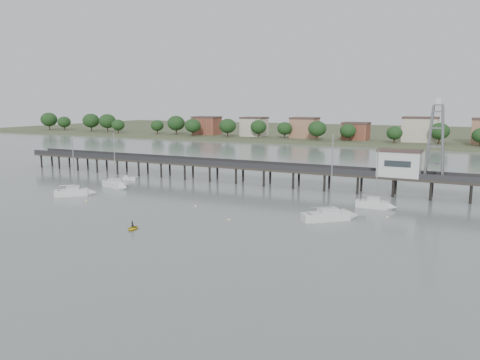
# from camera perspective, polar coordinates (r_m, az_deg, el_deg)

# --- Properties ---
(ground_plane) EXTENTS (500.00, 500.00, 0.00)m
(ground_plane) POSITION_cam_1_polar(r_m,az_deg,el_deg) (55.46, -18.10, -10.72)
(ground_plane) COLOR slate
(ground_plane) RESTS_ON ground
(pier) EXTENTS (150.00, 5.00, 5.50)m
(pier) POSITION_cam_1_polar(r_m,az_deg,el_deg) (104.83, 5.08, 1.29)
(pier) COLOR #2D2823
(pier) RESTS_ON ground
(pier_building) EXTENTS (8.40, 5.40, 5.30)m
(pier_building) POSITION_cam_1_polar(r_m,az_deg,el_deg) (98.47, 18.83, 1.97)
(pier_building) COLOR silver
(pier_building) RESTS_ON ground
(lattice_tower) EXTENTS (3.20, 3.20, 15.50)m
(lattice_tower) POSITION_cam_1_polar(r_m,az_deg,el_deg) (97.46, 22.77, 4.29)
(lattice_tower) COLOR slate
(lattice_tower) RESTS_ON ground
(sailboat_b) EXTENTS (7.93, 4.33, 12.64)m
(sailboat_b) POSITION_cam_1_polar(r_m,az_deg,el_deg) (106.08, -14.70, -0.61)
(sailboat_b) COLOR silver
(sailboat_b) RESTS_ON ground
(sailboat_c) EXTENTS (8.41, 7.73, 14.59)m
(sailboat_c) POSITION_cam_1_polar(r_m,az_deg,el_deg) (76.93, 11.65, -4.29)
(sailboat_c) COLOR silver
(sailboat_c) RESTS_ON ground
(sailboat_a) EXTENTS (7.05, 6.54, 12.40)m
(sailboat_a) POSITION_cam_1_polar(r_m,az_deg,el_deg) (99.90, -19.03, -1.44)
(sailboat_a) COLOR silver
(sailboat_a) RESTS_ON ground
(sailboat_f) EXTENTS (6.51, 2.09, 10.84)m
(sailboat_f) POSITION_cam_1_polar(r_m,az_deg,el_deg) (86.63, 16.54, -2.93)
(sailboat_f) COLOR silver
(sailboat_f) RESTS_ON ground
(white_tender) EXTENTS (3.53, 2.21, 1.28)m
(white_tender) POSITION_cam_1_polar(r_m,az_deg,el_deg) (116.19, -13.31, 0.19)
(white_tender) COLOR silver
(white_tender) RESTS_ON ground
(yellow_dinghy) EXTENTS (1.89, 1.06, 2.54)m
(yellow_dinghy) POSITION_cam_1_polar(r_m,az_deg,el_deg) (71.59, -12.96, -5.90)
(yellow_dinghy) COLOR yellow
(yellow_dinghy) RESTS_ON ground
(dinghy_occupant) EXTENTS (0.51, 1.14, 0.27)m
(dinghy_occupant) POSITION_cam_1_polar(r_m,az_deg,el_deg) (71.59, -12.96, -5.90)
(dinghy_occupant) COLOR black
(dinghy_occupant) RESTS_ON ground
(mooring_buoys) EXTENTS (86.44, 20.17, 0.39)m
(mooring_buoys) POSITION_cam_1_polar(r_m,az_deg,el_deg) (79.32, -1.37, -4.09)
(mooring_buoys) COLOR beige
(mooring_buoys) RESTS_ON ground
(far_shore) EXTENTS (500.00, 170.00, 10.40)m
(far_shore) POSITION_cam_1_polar(r_m,az_deg,el_deg) (279.54, 18.44, 5.40)
(far_shore) COLOR #475133
(far_shore) RESTS_ON ground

